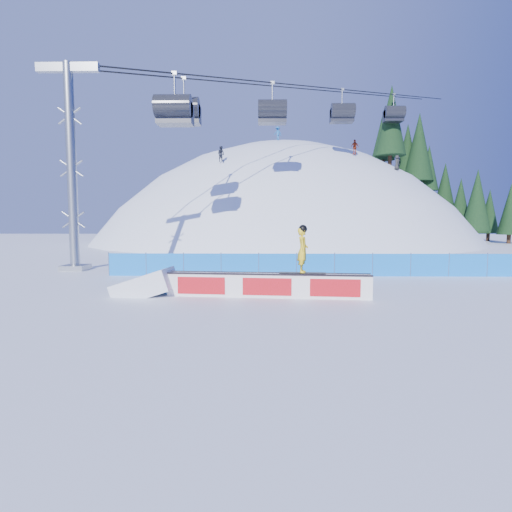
{
  "coord_description": "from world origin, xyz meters",
  "views": [
    {
      "loc": [
        -2.78,
        -16.51,
        2.86
      ],
      "look_at": [
        -3.08,
        0.7,
        1.4
      ],
      "focal_mm": 28.0,
      "sensor_mm": 36.0,
      "label": 1
    }
  ],
  "objects": [
    {
      "name": "snow_hill",
      "position": [
        0.0,
        42.0,
        -18.0
      ],
      "size": [
        64.0,
        64.0,
        64.0
      ],
      "color": "white",
      "rests_on": "ground"
    },
    {
      "name": "snow_ramp",
      "position": [
        -7.44,
        -0.98,
        0.0
      ],
      "size": [
        2.54,
        1.72,
        1.51
      ],
      "primitive_type": null,
      "rotation": [
        0.0,
        -0.31,
        -0.09
      ],
      "color": "white",
      "rests_on": "ground"
    },
    {
      "name": "snowboarder",
      "position": [
        -1.29,
        -1.54,
        1.83
      ],
      "size": [
        1.77,
        0.67,
        1.83
      ],
      "rotation": [
        0.0,
        0.0,
        1.44
      ],
      "color": "black",
      "rests_on": "rail_box"
    },
    {
      "name": "treeline",
      "position": [
        22.82,
        42.36,
        9.17
      ],
      "size": [
        21.29,
        12.41,
        19.92
      ],
      "color": "black",
      "rests_on": "ground"
    },
    {
      "name": "rail_box",
      "position": [
        -2.6,
        -1.42,
        0.46
      ],
      "size": [
        7.79,
        1.25,
        0.93
      ],
      "rotation": [
        0.0,
        0.0,
        -0.09
      ],
      "color": "white",
      "rests_on": "ground"
    },
    {
      "name": "safety_fence",
      "position": [
        0.0,
        4.5,
        0.6
      ],
      "size": [
        22.05,
        0.05,
        1.3
      ],
      "color": "blue",
      "rests_on": "ground"
    },
    {
      "name": "ground",
      "position": [
        0.0,
        0.0,
        0.0
      ],
      "size": [
        160.0,
        160.0,
        0.0
      ],
      "primitive_type": "plane",
      "color": "white",
      "rests_on": "ground"
    },
    {
      "name": "distant_skiers",
      "position": [
        1.98,
        30.81,
        11.57
      ],
      "size": [
        20.43,
        9.3,
        6.22
      ],
      "color": "black",
      "rests_on": "ground"
    },
    {
      "name": "chairlift",
      "position": [
        4.74,
        27.49,
        16.89
      ],
      "size": [
        40.8,
        41.7,
        22.0
      ],
      "color": "#8E949B",
      "rests_on": "ground"
    }
  ]
}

